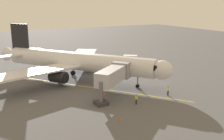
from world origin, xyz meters
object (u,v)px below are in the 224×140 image
object	(u,v)px
airplane	(77,62)
ground_crew_loader	(136,99)
safety_cone_wing_port	(121,119)
box_truck_starboard_side	(132,60)
safety_cone_nose_left	(105,93)
safety_cone_nose_right	(171,72)
belt_loader_portside	(100,65)
ground_crew_marshaller	(168,91)
jet_bridge	(115,74)
ground_crew_wing_walker	(64,67)

from	to	relation	value
airplane	ground_crew_loader	size ratio (longest dim) A/B	20.29
airplane	safety_cone_wing_port	bearing A→B (deg)	83.79
box_truck_starboard_side	safety_cone_nose_left	distance (m)	24.64
ground_crew_loader	safety_cone_nose_right	distance (m)	22.10
belt_loader_portside	box_truck_starboard_side	world-z (taller)	box_truck_starboard_side
airplane	ground_crew_loader	xyz separation A→B (m)	(-3.03, 18.24, -3.12)
ground_crew_marshaller	airplane	bearing A→B (deg)	-59.02
box_truck_starboard_side	airplane	bearing A→B (deg)	18.05
jet_bridge	ground_crew_marshaller	size ratio (longest dim) A/B	6.02
box_truck_starboard_side	ground_crew_loader	bearing A→B (deg)	58.29
airplane	box_truck_starboard_side	world-z (taller)	airplane
belt_loader_portside	safety_cone_nose_left	distance (m)	21.35
ground_crew_marshaller	safety_cone_nose_right	bearing A→B (deg)	-133.23
ground_crew_loader	ground_crew_wing_walker	bearing A→B (deg)	-83.55
airplane	jet_bridge	bearing A→B (deg)	101.21
jet_bridge	safety_cone_nose_left	size ratio (longest dim) A/B	18.72
ground_crew_wing_walker	safety_cone_wing_port	size ratio (longest dim) A/B	3.11
ground_crew_loader	box_truck_starboard_side	distance (m)	28.31
ground_crew_loader	safety_cone_nose_right	xyz separation A→B (m)	(-18.30, -12.38, -0.61)
belt_loader_portside	box_truck_starboard_side	distance (m)	8.75
box_truck_starboard_side	safety_cone_wing_port	bearing A→B (deg)	54.26
jet_bridge	belt_loader_portside	size ratio (longest dim) A/B	2.26
airplane	jet_bridge	distance (m)	12.50
box_truck_starboard_side	safety_cone_nose_left	world-z (taller)	box_truck_starboard_side
belt_loader_portside	safety_cone_nose_left	size ratio (longest dim) A/B	8.29
jet_bridge	ground_crew_loader	world-z (taller)	jet_bridge
safety_cone_wing_port	airplane	bearing A→B (deg)	-96.21
ground_crew_wing_walker	safety_cone_nose_right	xyz separation A→B (m)	(-21.34, 14.52, -0.61)
airplane	box_truck_starboard_side	bearing A→B (deg)	-161.95
jet_bridge	belt_loader_portside	xyz separation A→B (m)	(-6.97, -20.00, -3.05)
airplane	jet_bridge	size ratio (longest dim) A/B	3.37
ground_crew_wing_walker	belt_loader_portside	size ratio (longest dim) A/B	0.38
airplane	belt_loader_portside	world-z (taller)	airplane
ground_crew_loader	belt_loader_portside	size ratio (longest dim) A/B	0.38
ground_crew_loader	safety_cone_wing_port	xyz separation A→B (m)	(5.47, 4.21, -0.61)
box_truck_starboard_side	safety_cone_nose_left	xyz separation A→B (m)	(17.24, 17.57, -1.11)
belt_loader_portside	safety_cone_nose_right	world-z (taller)	belt_loader_portside
ground_crew_marshaller	safety_cone_wing_port	world-z (taller)	ground_crew_marshaller
airplane	ground_crew_marshaller	size ratio (longest dim) A/B	20.29
jet_bridge	safety_cone_nose_left	distance (m)	3.94
ground_crew_marshaller	safety_cone_nose_left	xyz separation A→B (m)	(9.80, -5.69, -0.61)
ground_crew_wing_walker	safety_cone_wing_port	world-z (taller)	ground_crew_wing_walker
ground_crew_wing_walker	box_truck_starboard_side	bearing A→B (deg)	171.08
safety_cone_nose_right	safety_cone_wing_port	distance (m)	28.99
airplane	safety_cone_nose_left	bearing A→B (deg)	93.25
ground_crew_marshaller	safety_cone_wing_port	size ratio (longest dim) A/B	3.11
ground_crew_marshaller	box_truck_starboard_side	distance (m)	24.43
box_truck_starboard_side	belt_loader_portside	bearing A→B (deg)	-12.63
belt_loader_portside	safety_cone_nose_right	xyz separation A→B (m)	(-11.94, 13.61, -0.44)
ground_crew_wing_walker	safety_cone_wing_port	distance (m)	31.20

